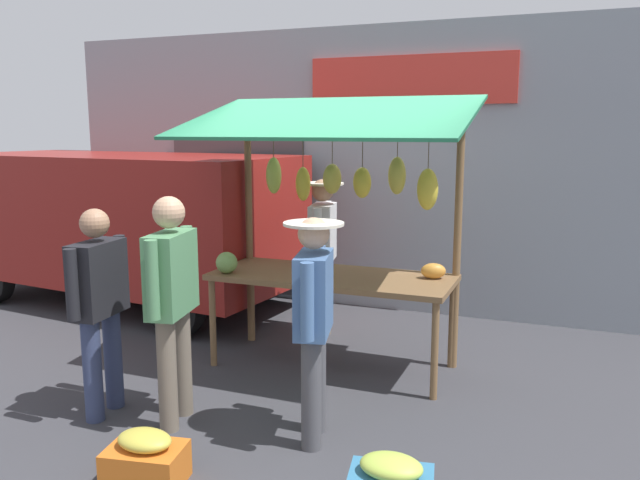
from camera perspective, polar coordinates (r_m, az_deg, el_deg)
The scene contains 9 objects.
ground_plane at distance 6.13m, azimuth 1.05°, elevation -11.13°, with size 40.00×40.00×0.00m, color #38383D.
street_backdrop at distance 7.84m, azimuth 6.50°, elevation 6.17°, with size 9.00×0.30×3.40m.
market_stall at distance 5.80m, azimuth 1.28°, elevation 3.40°, with size 2.50×1.46×2.50m.
vendor_with_sunhat at distance 6.67m, azimuth 0.23°, elevation -0.44°, with size 0.44×0.70×1.69m.
shopper_with_shopping_bag at distance 4.46m, azimuth -0.56°, elevation -6.43°, with size 0.42×0.67×1.61m.
shopper_with_ponytail at distance 5.16m, azimuth -19.06°, elevation -4.89°, with size 0.26×0.69×1.61m.
shopper_in_grey_tee at distance 4.84m, azimuth -13.03°, elevation -4.62°, with size 0.32×0.71×1.72m.
parked_van at distance 8.56m, azimuth -17.80°, elevation 2.18°, with size 4.57×2.29×1.88m.
produce_crate_near at distance 4.36m, azimuth -15.26°, elevation -18.35°, with size 0.53×0.42×0.35m.
Camera 1 is at (-2.01, 5.36, 2.20)m, focal length 35.98 mm.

